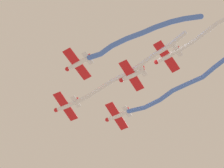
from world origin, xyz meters
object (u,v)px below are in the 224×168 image
Objects in this scene: airplane_right_wing at (117,116)px; airplane_slot at (132,75)px; airplane_lead at (66,106)px; airplane_left_wing at (77,64)px; airplane_trail at (167,56)px.

airplane_slot is (1.66, -8.44, -0.50)m from airplane_right_wing.
airplane_lead is 12.17m from airplane_slot.
airplane_left_wing is at bearing 131.15° from airplane_lead.
airplane_trail reaches higher than airplane_lead.
airplane_lead is 1.03× the size of airplane_left_wing.
airplane_right_wing reaches higher than airplane_left_wing.
airplane_lead is 8.61m from airplane_right_wing.
airplane_right_wing is (8.44, 1.66, 0.30)m from airplane_lead.
airplane_slot is 1.03× the size of airplane_trail.
airplane_right_wing is at bearing -45.90° from airplane_slot.
airplane_trail is (5.05, -3.39, 0.60)m from airplane_slot.
airplane_trail is at bearing 179.16° from airplane_slot.
airplane_trail is (15.15, -10.17, 0.40)m from airplane_lead.
airplane_lead is 1.05× the size of airplane_trail.
airplane_trail is (13.49, -1.73, 0.80)m from airplane_left_wing.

